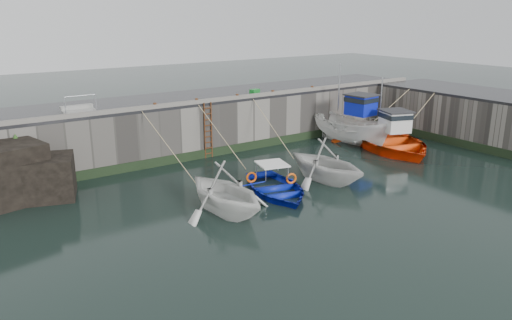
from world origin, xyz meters
TOP-DOWN VIEW (x-y plane):
  - ground at (0.00, 0.00)m, footprint 120.00×120.00m
  - quay_back at (0.00, 12.50)m, footprint 30.00×5.00m
  - quay_right at (14.50, 2.50)m, footprint 5.00×15.00m
  - road_back at (0.00, 12.50)m, footprint 30.00×5.00m
  - road_right at (14.50, 2.50)m, footprint 5.00×15.00m
  - kerb_back at (0.00, 10.15)m, footprint 30.00×0.30m
  - algae_back at (0.00, 9.96)m, footprint 30.00×0.08m
  - algae_right at (11.96, 2.50)m, footprint 0.08×15.00m
  - rock_outcrop at (-12.92, 9.11)m, footprint 5.85×4.24m
  - ladder at (-2.00, 9.91)m, footprint 0.51×0.08m
  - boat_near_white at (-5.48, 2.41)m, footprint 4.36×4.95m
  - boat_near_white_rope at (-5.48, 7.46)m, footprint 0.04×5.71m
  - boat_near_blue at (-2.37, 2.98)m, footprint 4.51×5.49m
  - boat_near_blue_rope at (-2.37, 7.74)m, footprint 0.04×5.21m
  - boat_near_blacktrim at (0.75, 3.05)m, footprint 4.43×4.99m
  - boat_near_blacktrim_rope at (0.75, 7.78)m, footprint 0.04×5.15m
  - boat_far_white at (7.05, 7.46)m, footprint 2.86×6.18m
  - boat_far_orange at (7.97, 5.30)m, footprint 7.61×8.96m
  - fish_crate at (1.99, 11.04)m, footprint 0.70×0.52m
  - railing at (-8.75, 11.25)m, footprint 1.60×1.05m
  - bollard_a at (-5.00, 10.25)m, footprint 0.18×0.18m
  - bollard_b at (-2.50, 10.25)m, footprint 0.18×0.18m
  - bollard_c at (0.20, 10.25)m, footprint 0.18×0.18m
  - bollard_d at (2.80, 10.25)m, footprint 0.18×0.18m
  - bollard_e at (6.00, 10.25)m, footprint 0.18×0.18m

SIDE VIEW (x-z plane):
  - ground at x=0.00m, z-range 0.00..0.00m
  - boat_near_white at x=-5.48m, z-range -1.23..1.23m
  - boat_near_white_rope at x=-5.48m, z-range -1.55..1.55m
  - boat_near_blue at x=-2.37m, z-range -0.49..0.49m
  - boat_near_blue_rope at x=-2.37m, z-range -1.55..1.55m
  - boat_near_blacktrim at x=0.75m, z-range -1.21..1.21m
  - boat_near_blacktrim_rope at x=0.75m, z-range -1.55..1.55m
  - algae_back at x=0.00m, z-range 0.00..0.50m
  - algae_right at x=11.96m, z-range 0.00..0.50m
  - boat_far_orange at x=7.97m, z-range -1.78..2.80m
  - boat_far_white at x=7.05m, z-range -1.67..3.64m
  - rock_outcrop at x=-12.92m, z-range -0.44..2.96m
  - quay_back at x=0.00m, z-range 0.00..3.00m
  - quay_right at x=14.50m, z-range 0.00..3.00m
  - ladder at x=-2.00m, z-range -0.01..3.19m
  - road_back at x=0.00m, z-range 3.00..3.16m
  - road_right at x=14.50m, z-range 3.00..3.16m
  - kerb_back at x=0.00m, z-range 3.16..3.36m
  - bollard_a at x=-5.00m, z-range 3.16..3.44m
  - bollard_b at x=-2.50m, z-range 3.16..3.44m
  - bollard_c at x=0.20m, z-range 3.16..3.44m
  - bollard_d at x=2.80m, z-range 3.16..3.44m
  - bollard_e at x=6.00m, z-range 3.16..3.44m
  - fish_crate at x=1.99m, z-range 3.16..3.47m
  - railing at x=-8.75m, z-range 2.86..3.86m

